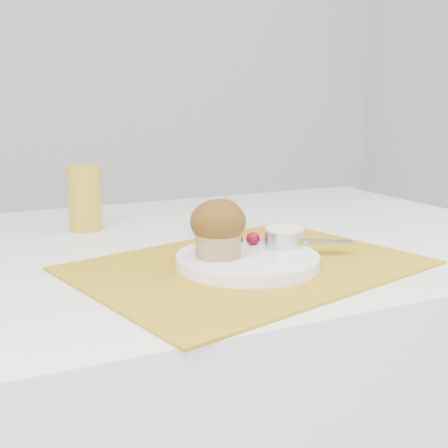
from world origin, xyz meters
name	(u,v)px	position (x,y,z in m)	size (l,w,h in m)	color
table	(207,430)	(0.00, 0.05, 0.38)	(1.20, 0.80, 0.75)	white
placemat	(248,266)	(-0.01, -0.13, 0.75)	(0.48, 0.35, 0.00)	#B68919
plate	(247,260)	(-0.01, -0.14, 0.76)	(0.21, 0.21, 0.02)	white
ramekin	(284,238)	(0.06, -0.12, 0.78)	(0.06, 0.06, 0.03)	#B9B9BD
cream	(284,230)	(0.06, -0.12, 0.80)	(0.06, 0.06, 0.01)	white
raspberry_near	(237,239)	(0.00, -0.08, 0.78)	(0.02, 0.02, 0.02)	#52020E
raspberry_far	(253,238)	(0.02, -0.09, 0.78)	(0.02, 0.02, 0.02)	#56020D
butter_knife	(287,242)	(0.07, -0.11, 0.77)	(0.20, 0.02, 0.01)	#B7B9C0
orange	(223,216)	(0.04, 0.07, 0.78)	(0.07, 0.07, 0.07)	#C76407
juice_glass	(85,197)	(-0.17, 0.21, 0.81)	(0.06, 0.06, 0.12)	gold
muffin	(218,228)	(-0.06, -0.13, 0.81)	(0.08, 0.08, 0.08)	#A88951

